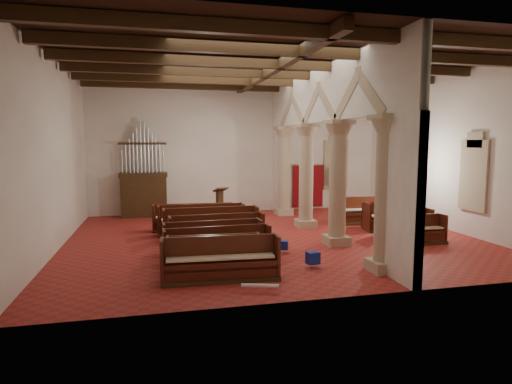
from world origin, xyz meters
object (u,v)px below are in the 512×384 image
at_px(processional_banner, 336,194).
at_px(nave_pew_0, 221,266).
at_px(pipe_organ, 144,186).
at_px(lectern, 220,205).
at_px(aisle_pew_0, 422,234).

bearing_deg(processional_banner, nave_pew_0, -106.90).
distance_m(pipe_organ, lectern, 3.58).
xyz_separation_m(pipe_organ, processional_banner, (9.22, -0.25, -0.59)).
bearing_deg(processional_banner, aisle_pew_0, -70.22).
bearing_deg(nave_pew_0, lectern, 84.92).
bearing_deg(processional_banner, pipe_organ, -161.29).
relative_size(pipe_organ, aisle_pew_0, 2.72).
relative_size(pipe_organ, nave_pew_0, 1.51).
height_order(lectern, nave_pew_0, lectern).
xyz_separation_m(pipe_organ, aisle_pew_0, (9.16, -7.46, -1.05)).
bearing_deg(nave_pew_0, processional_banner, 56.04).
bearing_deg(processional_banner, lectern, -150.37).
bearing_deg(pipe_organ, lectern, -20.61).
bearing_deg(nave_pew_0, pipe_organ, 105.00).
distance_m(pipe_organ, aisle_pew_0, 11.86).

